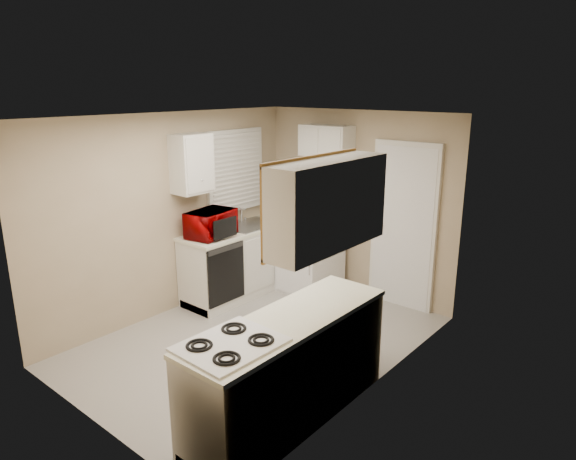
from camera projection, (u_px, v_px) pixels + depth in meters
The scene contains 19 objects.
floor at pixel (259, 341), 5.61m from camera, with size 3.80×3.80×0.00m, color #BAB5AE.
ceiling at pixel (255, 117), 4.95m from camera, with size 3.80×3.80×0.00m, color white.
wall_left at pixel (172, 214), 6.15m from camera, with size 3.80×3.80×0.00m, color tan.
wall_right at pixel (375, 265), 4.42m from camera, with size 3.80×3.80×0.00m, color tan.
wall_back at pixel (357, 204), 6.68m from camera, with size 2.80×2.80×0.00m, color tan.
wall_front at pixel (85, 290), 3.88m from camera, with size 2.80×2.80×0.00m, color tan.
left_counter at pixel (244, 260), 6.83m from camera, with size 0.60×1.80×0.90m, color silver.
dishwasher at pixel (226, 274), 6.20m from camera, with size 0.03×0.58×0.72m, color black.
sink at pixel (251, 228), 6.83m from camera, with size 0.54×0.74×0.16m, color gray.
microwave at pixel (211, 225), 6.26m from camera, with size 0.33×0.59×0.39m, color #890001.
soap_bottle at pixel (268, 212), 7.11m from camera, with size 0.10×0.10×0.22m, color silver.
window_blinds at pixel (236, 171), 6.79m from camera, with size 0.10×0.98×1.08m, color silver.
upper_cabinet_left at pixel (192, 164), 6.05m from camera, with size 0.30×0.45×0.70m, color silver.
refrigerator at pixel (310, 232), 6.76m from camera, with size 0.68×0.66×1.66m, color white.
cabinet_over_fridge at pixel (326, 141), 6.60m from camera, with size 0.70×0.30×0.40m, color silver.
interior_door at pixel (403, 227), 6.27m from camera, with size 0.86×0.06×2.08m, color white.
right_counter at pixel (289, 368), 4.22m from camera, with size 0.60×2.00×0.90m, color silver.
stove at pixel (232, 402), 3.80m from camera, with size 0.57×0.71×0.86m, color white.
upper_cabinet_right at pixel (329, 205), 3.98m from camera, with size 0.30×1.20×0.70m, color silver.
Camera 1 is at (3.50, -3.68, 2.69)m, focal length 32.00 mm.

